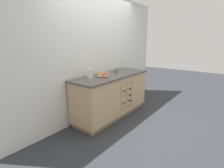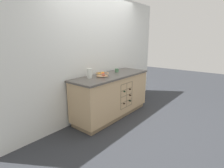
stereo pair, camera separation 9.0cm
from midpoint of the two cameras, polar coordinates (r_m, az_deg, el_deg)
The scene contains 6 objects.
ground_plane at distance 3.89m, azimuth 0.67°, elevation -10.09°, with size 14.00×14.00×0.00m, color #2D3035.
back_wall at distance 3.80m, azimuth -3.70°, elevation 9.25°, with size 4.40×0.06×2.55m, color silver.
kitchen_island at distance 3.73m, azimuth 0.74°, elevation -3.66°, with size 1.90×0.66×0.90m.
fruit_bowl at distance 3.45m, azimuth -2.48°, elevation 3.24°, with size 0.27×0.27×0.08m.
white_pitcher at distance 3.31m, azimuth -6.59°, elevation 3.56°, with size 0.16×0.10×0.18m.
ceramic_mug at distance 3.92m, azimuth 2.24°, elevation 4.47°, with size 0.12×0.08×0.08m.
Camera 2 is at (-2.77, -2.22, 1.60)m, focal length 28.00 mm.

